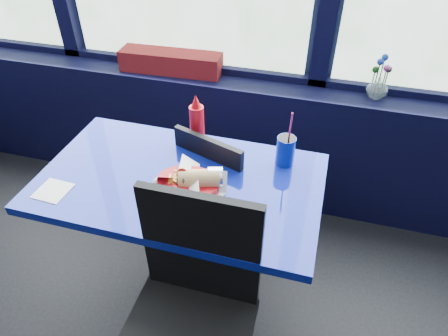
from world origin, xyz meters
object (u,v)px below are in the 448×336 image
at_px(chair_near_front, 191,307).
at_px(flower_vase, 378,85).
at_px(food_basket, 190,183).
at_px(chair_near_back, 209,184).
at_px(soda_cup, 286,150).
at_px(ketchup_bottle, 197,122).
at_px(planter_box, 171,62).
at_px(near_table, 182,209).

height_order(chair_near_front, flower_vase, flower_vase).
bearing_deg(food_basket, chair_near_back, 103.72).
bearing_deg(food_basket, soda_cup, 48.33).
bearing_deg(soda_cup, ketchup_bottle, 173.83).
relative_size(chair_near_back, ketchup_bottle, 3.35).
distance_m(planter_box, soda_cup, 1.02).
distance_m(chair_near_front, soda_cup, 0.76).
height_order(near_table, food_basket, food_basket).
height_order(chair_near_front, soda_cup, soda_cup).
relative_size(planter_box, ketchup_bottle, 2.39).
distance_m(chair_near_front, ketchup_bottle, 0.82).
bearing_deg(flower_vase, chair_near_front, -113.94).
bearing_deg(planter_box, chair_near_front, -68.89).
xyz_separation_m(planter_box, food_basket, (0.45, -0.93, -0.07)).
xyz_separation_m(flower_vase, ketchup_bottle, (-0.81, -0.59, -0.01)).
relative_size(flower_vase, soda_cup, 0.85).
bearing_deg(flower_vase, food_basket, -128.30).
bearing_deg(ketchup_bottle, near_table, -87.48).
distance_m(chair_near_front, flower_vase, 1.49).
bearing_deg(planter_box, soda_cup, -41.61).
distance_m(chair_near_back, flower_vase, 1.04).
relative_size(chair_near_front, flower_vase, 4.23).
xyz_separation_m(near_table, ketchup_bottle, (-0.01, 0.28, 0.29)).
height_order(chair_near_front, chair_near_back, chair_near_front).
xyz_separation_m(planter_box, soda_cup, (0.79, -0.64, -0.04)).
xyz_separation_m(near_table, flower_vase, (0.80, 0.87, 0.30)).
relative_size(flower_vase, food_basket, 0.80).
relative_size(flower_vase, ketchup_bottle, 0.93).
bearing_deg(chair_near_back, food_basket, 114.18).
bearing_deg(planter_box, chair_near_back, -57.48).
bearing_deg(chair_near_front, food_basket, 108.46).
bearing_deg(near_table, chair_near_back, 82.84).
height_order(near_table, chair_near_front, chair_near_front).
height_order(flower_vase, soda_cup, flower_vase).
xyz_separation_m(near_table, soda_cup, (0.41, 0.23, 0.25)).
relative_size(chair_near_back, flower_vase, 3.60).
bearing_deg(chair_near_front, planter_box, 113.23).
xyz_separation_m(chair_near_back, soda_cup, (0.37, -0.05, 0.33)).
xyz_separation_m(near_table, food_basket, (0.07, -0.05, 0.22)).
relative_size(chair_near_front, ketchup_bottle, 3.94).
relative_size(planter_box, flower_vase, 2.57).
bearing_deg(planter_box, near_table, -69.14).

